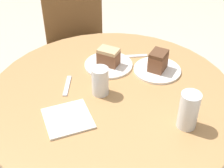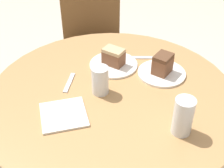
# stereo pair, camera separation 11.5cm
# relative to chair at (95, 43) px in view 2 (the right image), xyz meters

# --- Properties ---
(table) EXTENTS (1.00, 1.00, 0.78)m
(table) POSITION_rel_chair_xyz_m (-0.07, -0.88, 0.10)
(table) COLOR tan
(table) RESTS_ON ground_plane
(chair) EXTENTS (0.43, 0.46, 0.98)m
(chair) POSITION_rel_chair_xyz_m (0.00, 0.00, 0.00)
(chair) COLOR brown
(chair) RESTS_ON ground_plane
(plate_near) EXTENTS (0.21, 0.21, 0.01)m
(plate_near) POSITION_rel_chair_xyz_m (-0.03, -0.69, 0.28)
(plate_near) COLOR white
(plate_near) RESTS_ON table
(plate_far) EXTENTS (0.21, 0.21, 0.01)m
(plate_far) POSITION_rel_chair_xyz_m (0.16, -0.80, 0.28)
(plate_far) COLOR white
(plate_far) RESTS_ON table
(cake_slice_near) EXTENTS (0.11, 0.11, 0.08)m
(cake_slice_near) POSITION_rel_chair_xyz_m (-0.03, -0.69, 0.32)
(cake_slice_near) COLOR brown
(cake_slice_near) RESTS_ON plate_near
(cake_slice_far) EXTENTS (0.10, 0.10, 0.09)m
(cake_slice_far) POSITION_rel_chair_xyz_m (0.16, -0.80, 0.33)
(cake_slice_far) COLOR brown
(cake_slice_far) RESTS_ON plate_far
(glass_lemonade) EXTENTS (0.07, 0.07, 0.14)m
(glass_lemonade) POSITION_rel_chair_xyz_m (0.11, -1.14, 0.34)
(glass_lemonade) COLOR beige
(glass_lemonade) RESTS_ON table
(glass_water) EXTENTS (0.07, 0.07, 0.12)m
(glass_water) POSITION_rel_chair_xyz_m (-0.12, -0.87, 0.33)
(glass_water) COLOR silver
(glass_water) RESTS_ON table
(napkin_stack) EXTENTS (0.17, 0.17, 0.01)m
(napkin_stack) POSITION_rel_chair_xyz_m (-0.28, -0.98, 0.28)
(napkin_stack) COLOR silver
(napkin_stack) RESTS_ON table
(fork) EXTENTS (0.15, 0.05, 0.00)m
(fork) POSITION_rel_chair_xyz_m (0.10, -0.66, 0.28)
(fork) COLOR silver
(fork) RESTS_ON table
(spoon) EXTENTS (0.06, 0.13, 0.00)m
(spoon) POSITION_rel_chair_xyz_m (-0.23, -0.78, 0.28)
(spoon) COLOR silver
(spoon) RESTS_ON table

